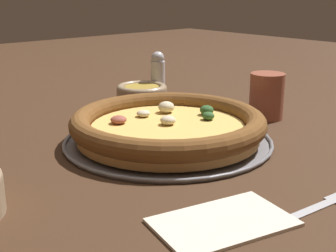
# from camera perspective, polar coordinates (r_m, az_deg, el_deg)

# --- Properties ---
(ground_plane) EXTENTS (3.00, 3.00, 0.00)m
(ground_plane) POSITION_cam_1_polar(r_m,az_deg,el_deg) (0.77, 0.00, -2.04)
(ground_plane) COLOR #3D2616
(pizza_tray) EXTENTS (0.34, 0.34, 0.01)m
(pizza_tray) POSITION_cam_1_polar(r_m,az_deg,el_deg) (0.77, 0.00, -1.77)
(pizza_tray) COLOR gray
(pizza_tray) RESTS_ON ground_plane
(pizza) EXTENTS (0.32, 0.32, 0.04)m
(pizza) POSITION_cam_1_polar(r_m,az_deg,el_deg) (0.77, 0.00, 0.10)
(pizza) COLOR tan
(pizza) RESTS_ON pizza_tray
(bowl_near) EXTENTS (0.11, 0.11, 0.05)m
(bowl_near) POSITION_cam_1_polar(r_m,az_deg,el_deg) (1.01, -3.20, 3.92)
(bowl_near) COLOR #9E8466
(bowl_near) RESTS_ON ground_plane
(drinking_cup) EXTENTS (0.07, 0.07, 0.09)m
(drinking_cup) POSITION_cam_1_polar(r_m,az_deg,el_deg) (0.93, 11.93, 3.60)
(drinking_cup) COLOR brown
(drinking_cup) RESTS_ON ground_plane
(napkin) EXTENTS (0.17, 0.12, 0.01)m
(napkin) POSITION_cam_1_polar(r_m,az_deg,el_deg) (0.52, 6.72, -11.39)
(napkin) COLOR beige
(napkin) RESTS_ON ground_plane
(fork) EXTENTS (0.20, 0.04, 0.00)m
(fork) POSITION_cam_1_polar(r_m,az_deg,el_deg) (0.57, 16.73, -9.83)
(fork) COLOR #B7B7BC
(fork) RESTS_ON ground_plane
(pepper_shaker) EXTENTS (0.03, 0.03, 0.11)m
(pepper_shaker) POSITION_cam_1_polar(r_m,az_deg,el_deg) (1.06, -1.24, 6.17)
(pepper_shaker) COLOR silver
(pepper_shaker) RESTS_ON ground_plane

